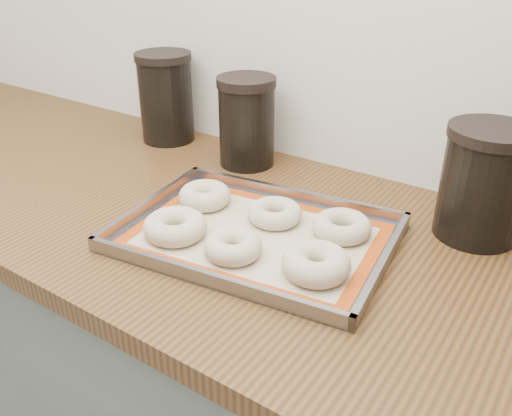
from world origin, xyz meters
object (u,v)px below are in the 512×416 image
Objects in this scene: baking_tray at (256,235)px; canister_mid at (247,121)px; bagel_front_right at (316,263)px; canister_left at (166,97)px; bagel_back_mid at (275,213)px; bagel_back_right at (342,226)px; canister_right at (484,183)px; bagel_front_left at (175,226)px; bagel_back_left at (205,196)px; bagel_front_mid at (233,246)px.

canister_mid is (-0.21, 0.26, 0.09)m from baking_tray.
canister_left reaches higher than bagel_front_right.
canister_mid reaches higher than bagel_back_mid.
canister_left is at bearing 161.66° from bagel_back_right.
bagel_front_left is at bearing -144.13° from canister_right.
bagel_back_left reaches higher than bagel_back_right.
baking_tray is 0.16m from bagel_back_left.
canister_left is at bearing 148.66° from baking_tray.
canister_left is (-0.31, 0.24, 0.09)m from bagel_back_left.
bagel_front_left is at bearing -172.44° from bagel_front_right.
canister_mid reaches higher than baking_tray.
baking_tray is 0.35m from canister_mid.
bagel_back_mid is 0.30m from canister_mid.
canister_left is (-0.60, 0.32, 0.08)m from bagel_front_right.
canister_right is (0.43, 0.31, 0.08)m from bagel_front_left.
bagel_front_mid is (0.12, 0.01, -0.00)m from bagel_front_left.
canister_mid is at bearing 138.42° from bagel_front_right.
canister_right is at bearing 44.71° from bagel_front_mid.
bagel_back_mid is 0.36m from canister_right.
bagel_back_left is at bearing 105.28° from bagel_front_left.
bagel_front_right is at bearing -41.58° from canister_mid.
bagel_back_right is 0.38m from canister_mid.
bagel_back_left reaches higher than bagel_front_mid.
canister_right is at bearing 35.87° from bagel_front_left.
bagel_front_mid is 0.48× the size of canister_mid.
bagel_back_right is (0.24, 0.17, -0.00)m from bagel_front_left.
bagel_back_left is at bearing -157.99° from canister_right.
bagel_front_right is 0.33m from canister_right.
bagel_back_left is (-0.15, 0.12, 0.00)m from bagel_front_mid.
bagel_front_left is 1.15× the size of bagel_front_mid.
canister_left is (-0.46, 0.35, 0.09)m from bagel_front_mid.
bagel_front_right reaches higher than bagel_back_right.
canister_mid is (-0.33, 0.18, 0.08)m from bagel_back_right.
canister_right is at bearing 58.52° from bagel_front_right.
canister_right is (0.31, 0.23, 0.09)m from baking_tray.
baking_tray is at bearing -16.21° from bagel_back_left.
canister_right is (0.19, 0.14, 0.08)m from bagel_back_right.
bagel_front_left is (-0.12, -0.08, 0.02)m from baking_tray.
bagel_front_right is at bearing -28.32° from canister_left.
baking_tray is 0.55m from canister_left.
canister_mid is at bearing -3.52° from canister_left.
bagel_front_mid is 0.44m from canister_right.
canister_left is 1.09× the size of canister_mid.
baking_tray is 0.15m from bagel_front_right.
canister_right is at bearing -3.91° from canister_mid.
canister_left is at bearing 176.22° from canister_right.
canister_left reaches higher than bagel_back_right.
bagel_back_left is at bearing -172.17° from bagel_back_mid.
canister_mid is 1.00× the size of canister_right.
bagel_back_mid is 0.50× the size of canister_mid.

